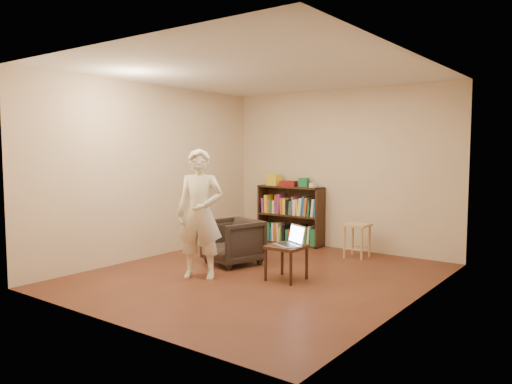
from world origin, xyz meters
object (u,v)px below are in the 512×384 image
Objects in this scene: bookshelf at (291,218)px; armchair at (233,242)px; laptop at (291,241)px; person at (200,214)px; side_table at (286,251)px; stool at (357,230)px.

bookshelf is 1.69× the size of armchair.
person reaches higher than laptop.
laptop reaches higher than side_table.
bookshelf is 2.41m from laptop.
side_table is 0.27× the size of person.
armchair reaches higher than side_table.
bookshelf is 1.80m from armchair.
person reaches higher than bookshelf.
person is (0.31, -2.61, 0.38)m from bookshelf.
armchair is 1.18m from laptop.
bookshelf is at bearing 150.00° from laptop.
side_table is 1.19m from person.
side_table is (1.09, -0.27, 0.04)m from armchair.
bookshelf is 2.66m from person.
side_table is 0.14m from laptop.
bookshelf is at bearing 111.10° from armchair.
stool is 1.73m from side_table.
bookshelf is 2.74× the size of side_table.
person is (-0.99, -0.58, 0.32)m from laptop.
stool is 1.91m from armchair.
person is (-1.09, -2.29, 0.41)m from stool.
laptop reaches higher than stool.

